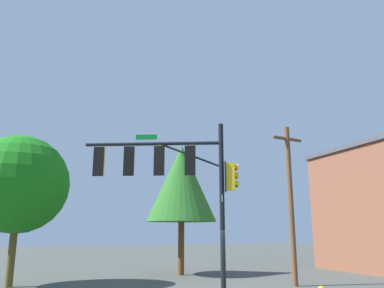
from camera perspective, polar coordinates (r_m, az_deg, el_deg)
The scene contains 4 objects.
signal_pole_assembly at distance 15.57m, azimuth -2.75°, elevation -4.32°, with size 5.88×2.82×6.81m.
utility_pole at distance 19.12m, azimuth 14.55°, elevation -8.10°, with size 1.80×0.38×7.56m.
tree_near at distance 23.26m, azimuth -1.58°, elevation -5.88°, with size 4.17×4.17×7.65m.
tree_mid at distance 20.04m, azimuth -24.49°, elevation -5.48°, with size 4.67×4.67×7.00m.
Camera 1 is at (6.39, 13.88, 2.44)m, focal length 35.62 mm.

